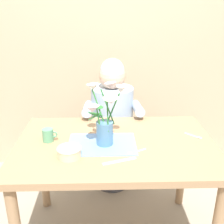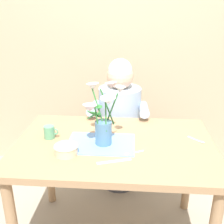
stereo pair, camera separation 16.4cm
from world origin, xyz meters
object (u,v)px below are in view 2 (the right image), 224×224
object	(u,v)px
ceramic_bowl	(66,149)
tea_cup	(50,132)
dinner_knife	(114,161)
seated_person	(119,127)
flower_vase	(103,117)

from	to	relation	value
ceramic_bowl	tea_cup	world-z (taller)	tea_cup
ceramic_bowl	tea_cup	size ratio (longest dim) A/B	1.46
dinner_knife	seated_person	bearing A→B (deg)	72.49
ceramic_bowl	tea_cup	xyz separation A→B (m)	(-0.15, 0.19, 0.01)
flower_vase	tea_cup	xyz separation A→B (m)	(-0.34, 0.05, -0.13)
flower_vase	ceramic_bowl	size ratio (longest dim) A/B	2.65
dinner_knife	tea_cup	xyz separation A→B (m)	(-0.42, 0.25, 0.04)
seated_person	ceramic_bowl	size ratio (longest dim) A/B	8.35
seated_person	flower_vase	world-z (taller)	seated_person
seated_person	ceramic_bowl	world-z (taller)	seated_person
tea_cup	dinner_knife	bearing A→B (deg)	-30.52
ceramic_bowl	tea_cup	bearing A→B (deg)	128.18
seated_person	dinner_knife	bearing A→B (deg)	-90.26
flower_vase	ceramic_bowl	xyz separation A→B (m)	(-0.19, -0.13, -0.14)
dinner_knife	tea_cup	distance (m)	0.49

